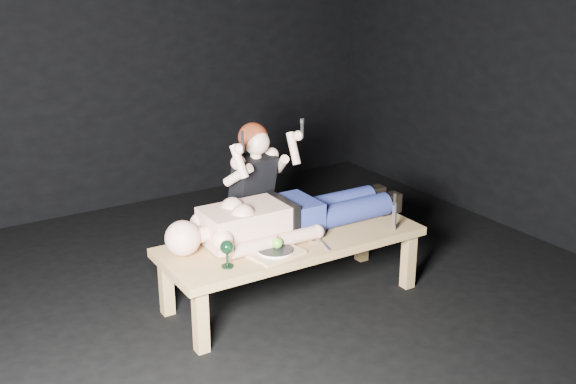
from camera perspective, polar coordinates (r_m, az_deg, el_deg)
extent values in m
plane|color=black|center=(4.45, -1.44, -10.38)|extent=(5.00, 5.00, 0.00)
plane|color=black|center=(6.19, -13.82, 12.25)|extent=(5.00, 0.00, 5.00)
cube|color=#9E7E47|center=(4.56, 0.34, -6.42)|extent=(1.75, 0.67, 0.45)
cube|color=tan|center=(4.22, -1.07, -5.12)|extent=(0.35, 0.28, 0.02)
cylinder|color=white|center=(4.21, -1.07, -4.90)|extent=(0.25, 0.25, 0.02)
sphere|color=green|center=(4.21, -0.90, -4.26)|extent=(0.07, 0.07, 0.07)
cube|color=#B2B2B7|center=(4.14, -2.52, -5.70)|extent=(0.06, 0.18, 0.01)
cube|color=#B2B2B7|center=(4.36, 3.06, -4.38)|extent=(0.06, 0.18, 0.01)
cube|color=#B2B2B7|center=(4.42, 1.46, -4.01)|extent=(0.12, 0.16, 0.01)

